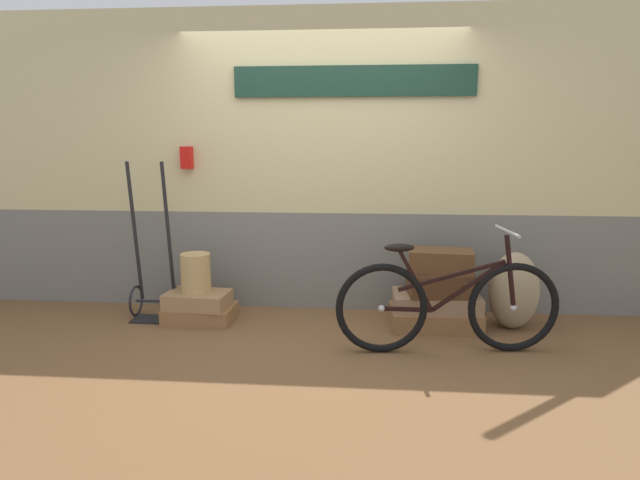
# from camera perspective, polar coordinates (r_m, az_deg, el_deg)

# --- Properties ---
(ground) EXTENTS (9.50, 5.20, 0.06)m
(ground) POSITION_cam_1_polar(r_m,az_deg,el_deg) (4.40, -0.56, -10.65)
(ground) COLOR brown
(station_building) EXTENTS (7.50, 0.74, 2.70)m
(station_building) POSITION_cam_1_polar(r_m,az_deg,el_deg) (4.94, 0.49, 8.20)
(station_building) COLOR slate
(station_building) RESTS_ON ground
(suitcase_0) EXTENTS (0.61, 0.42, 0.13)m
(suitcase_0) POSITION_cam_1_polar(r_m,az_deg,el_deg) (4.86, -12.62, -7.63)
(suitcase_0) COLOR olive
(suitcase_0) RESTS_ON ground
(suitcase_1) EXTENTS (0.56, 0.40, 0.14)m
(suitcase_1) POSITION_cam_1_polar(r_m,az_deg,el_deg) (4.79, -12.90, -6.21)
(suitcase_1) COLOR #9E754C
(suitcase_1) RESTS_ON suitcase_0
(suitcase_2) EXTENTS (0.75, 0.49, 0.16)m
(suitcase_2) POSITION_cam_1_polar(r_m,az_deg,el_deg) (4.70, 12.13, -8.08)
(suitcase_2) COLOR olive
(suitcase_2) RESTS_ON ground
(suitcase_3) EXTENTS (0.72, 0.42, 0.13)m
(suitcase_3) POSITION_cam_1_polar(r_m,az_deg,el_deg) (4.65, 12.28, -6.36)
(suitcase_3) COLOR #937051
(suitcase_3) RESTS_ON suitcase_2
(suitcase_4) EXTENTS (0.55, 0.37, 0.19)m
(suitcase_4) POSITION_cam_1_polar(r_m,az_deg,el_deg) (4.57, 12.70, -4.57)
(suitcase_4) COLOR #4C2D19
(suitcase_4) RESTS_ON suitcase_3
(suitcase_5) EXTENTS (0.55, 0.37, 0.19)m
(suitcase_5) POSITION_cam_1_polar(r_m,az_deg,el_deg) (4.54, 12.74, -2.21)
(suitcase_5) COLOR brown
(suitcase_5) RESTS_ON suitcase_4
(wicker_basket) EXTENTS (0.26, 0.26, 0.33)m
(wicker_basket) POSITION_cam_1_polar(r_m,az_deg,el_deg) (4.76, -13.09, -3.41)
(wicker_basket) COLOR tan
(wicker_basket) RESTS_ON suitcase_1
(luggage_trolley) EXTENTS (0.38, 0.36, 1.39)m
(luggage_trolley) POSITION_cam_1_polar(r_m,az_deg,el_deg) (4.99, -17.31, -4.13)
(luggage_trolley) COLOR black
(luggage_trolley) RESTS_ON ground
(burlap_sack) EXTENTS (0.41, 0.35, 0.65)m
(burlap_sack) POSITION_cam_1_polar(r_m,az_deg,el_deg) (4.77, 19.94, -5.09)
(burlap_sack) COLOR #9E8966
(burlap_sack) RESTS_ON ground
(bicycle) EXTENTS (1.66, 0.46, 0.93)m
(bicycle) POSITION_cam_1_polar(r_m,az_deg,el_deg) (4.09, 13.40, -6.78)
(bicycle) COLOR black
(bicycle) RESTS_ON ground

